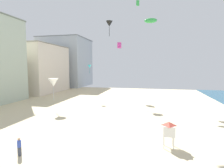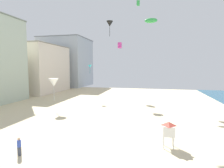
{
  "view_description": "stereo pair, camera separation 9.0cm",
  "coord_description": "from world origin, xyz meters",
  "px_view_note": "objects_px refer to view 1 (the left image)",
  "views": [
    {
      "loc": [
        8.73,
        -5.45,
        7.79
      ],
      "look_at": [
        3.93,
        15.68,
        5.75
      ],
      "focal_mm": 28.38,
      "sensor_mm": 36.0,
      "label": 1
    },
    {
      "loc": [
        8.82,
        -5.43,
        7.79
      ],
      "look_at": [
        3.93,
        15.68,
        5.75
      ],
      "focal_mm": 28.38,
      "sensor_mm": 36.0,
      "label": 2
    }
  ],
  "objects_px": {
    "kite_flyer": "(19,146)",
    "kite_black_delta": "(109,24)",
    "lifeguard_stand": "(169,129)",
    "kite_green_box": "(138,3)",
    "kite_green_parafoil": "(151,21)",
    "kite_cyan_delta": "(90,66)",
    "kite_magenta_box": "(119,45)",
    "kite_white_delta": "(53,83)"
  },
  "relations": [
    {
      "from": "kite_flyer",
      "to": "kite_black_delta",
      "type": "bearing_deg",
      "value": -69.28
    },
    {
      "from": "lifeguard_stand",
      "to": "kite_green_box",
      "type": "distance_m",
      "value": 33.74
    },
    {
      "from": "lifeguard_stand",
      "to": "kite_green_parafoil",
      "type": "distance_m",
      "value": 25.17
    },
    {
      "from": "kite_green_parafoil",
      "to": "kite_cyan_delta",
      "type": "bearing_deg",
      "value": 170.86
    },
    {
      "from": "kite_magenta_box",
      "to": "kite_cyan_delta",
      "type": "xyz_separation_m",
      "value": [
        -6.08,
        -5.56,
        -5.37
      ]
    },
    {
      "from": "kite_white_delta",
      "to": "kite_cyan_delta",
      "type": "distance_m",
      "value": 12.1
    },
    {
      "from": "kite_flyer",
      "to": "kite_magenta_box",
      "type": "relative_size",
      "value": 1.15
    },
    {
      "from": "lifeguard_stand",
      "to": "kite_green_parafoil",
      "type": "height_order",
      "value": "kite_green_parafoil"
    },
    {
      "from": "kite_white_delta",
      "to": "kite_green_parafoil",
      "type": "relative_size",
      "value": 1.56
    },
    {
      "from": "kite_black_delta",
      "to": "kite_cyan_delta",
      "type": "bearing_deg",
      "value": -141.15
    },
    {
      "from": "lifeguard_stand",
      "to": "kite_white_delta",
      "type": "distance_m",
      "value": 21.82
    },
    {
      "from": "kite_green_parafoil",
      "to": "kite_magenta_box",
      "type": "bearing_deg",
      "value": 135.05
    },
    {
      "from": "kite_flyer",
      "to": "kite_cyan_delta",
      "type": "relative_size",
      "value": 0.8
    },
    {
      "from": "lifeguard_stand",
      "to": "kite_green_parafoil",
      "type": "relative_size",
      "value": 1.02
    },
    {
      "from": "kite_flyer",
      "to": "kite_green_box",
      "type": "height_order",
      "value": "kite_green_box"
    },
    {
      "from": "kite_green_box",
      "to": "lifeguard_stand",
      "type": "bearing_deg",
      "value": -78.37
    },
    {
      "from": "kite_flyer",
      "to": "kite_green_box",
      "type": "xyz_separation_m",
      "value": [
        7.64,
        30.56,
        21.9
      ]
    },
    {
      "from": "kite_flyer",
      "to": "kite_cyan_delta",
      "type": "bearing_deg",
      "value": -60.94
    },
    {
      "from": "kite_white_delta",
      "to": "kite_green_box",
      "type": "bearing_deg",
      "value": 48.59
    },
    {
      "from": "kite_white_delta",
      "to": "kite_magenta_box",
      "type": "height_order",
      "value": "kite_magenta_box"
    },
    {
      "from": "kite_green_box",
      "to": "kite_magenta_box",
      "type": "bearing_deg",
      "value": 159.26
    },
    {
      "from": "kite_flyer",
      "to": "kite_black_delta",
      "type": "distance_m",
      "value": 34.69
    },
    {
      "from": "kite_white_delta",
      "to": "kite_magenta_box",
      "type": "bearing_deg",
      "value": 62.78
    },
    {
      "from": "kite_white_delta",
      "to": "kite_black_delta",
      "type": "distance_m",
      "value": 20.82
    },
    {
      "from": "lifeguard_stand",
      "to": "kite_white_delta",
      "type": "height_order",
      "value": "kite_white_delta"
    },
    {
      "from": "kite_cyan_delta",
      "to": "kite_flyer",
      "type": "bearing_deg",
      "value": -83.34
    },
    {
      "from": "kite_black_delta",
      "to": "kite_green_box",
      "type": "relative_size",
      "value": 3.38
    },
    {
      "from": "kite_flyer",
      "to": "kite_cyan_delta",
      "type": "xyz_separation_m",
      "value": [
        -3.12,
        26.78,
        7.1
      ]
    },
    {
      "from": "kite_flyer",
      "to": "kite_cyan_delta",
      "type": "distance_m",
      "value": 27.88
    },
    {
      "from": "kite_cyan_delta",
      "to": "kite_magenta_box",
      "type": "bearing_deg",
      "value": 42.43
    },
    {
      "from": "kite_white_delta",
      "to": "kite_magenta_box",
      "type": "xyz_separation_m",
      "value": [
        8.74,
        17.0,
        8.28
      ]
    },
    {
      "from": "kite_flyer",
      "to": "kite_black_delta",
      "type": "height_order",
      "value": "kite_black_delta"
    },
    {
      "from": "kite_white_delta",
      "to": "kite_black_delta",
      "type": "xyz_separation_m",
      "value": [
        6.67,
        14.66,
        13.19
      ]
    },
    {
      "from": "kite_flyer",
      "to": "kite_white_delta",
      "type": "bearing_deg",
      "value": -46.94
    },
    {
      "from": "kite_cyan_delta",
      "to": "kite_black_delta",
      "type": "bearing_deg",
      "value": 38.85
    },
    {
      "from": "kite_flyer",
      "to": "kite_green_parafoil",
      "type": "xyz_separation_m",
      "value": [
        10.77,
        24.54,
        16.22
      ]
    },
    {
      "from": "lifeguard_stand",
      "to": "kite_cyan_delta",
      "type": "bearing_deg",
      "value": 121.13
    },
    {
      "from": "lifeguard_stand",
      "to": "kite_magenta_box",
      "type": "xyz_separation_m",
      "value": [
        -10.01,
        27.66,
        11.55
      ]
    },
    {
      "from": "kite_black_delta",
      "to": "kite_cyan_delta",
      "type": "distance_m",
      "value": 11.5
    },
    {
      "from": "kite_green_box",
      "to": "kite_white_delta",
      "type": "bearing_deg",
      "value": -131.41
    },
    {
      "from": "kite_white_delta",
      "to": "kite_cyan_delta",
      "type": "height_order",
      "value": "kite_cyan_delta"
    },
    {
      "from": "kite_magenta_box",
      "to": "kite_black_delta",
      "type": "bearing_deg",
      "value": -131.65
    }
  ]
}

